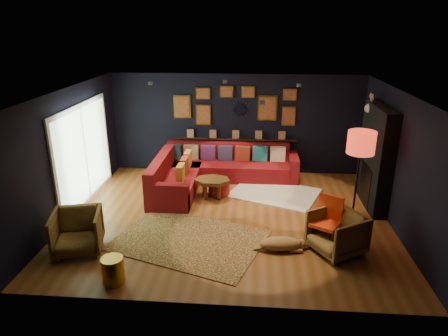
# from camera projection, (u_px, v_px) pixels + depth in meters

# --- Properties ---
(floor) EXTENTS (6.50, 6.50, 0.00)m
(floor) POSITION_uv_depth(u_px,v_px,m) (229.00, 217.00, 8.31)
(floor) COLOR brown
(floor) RESTS_ON ground
(room_walls) EXTENTS (6.50, 6.50, 6.50)m
(room_walls) POSITION_uv_depth(u_px,v_px,m) (229.00, 144.00, 7.76)
(room_walls) COLOR black
(room_walls) RESTS_ON ground
(sectional) EXTENTS (3.41, 2.69, 0.86)m
(sectional) POSITION_uv_depth(u_px,v_px,m) (209.00, 171.00, 9.94)
(sectional) COLOR maroon
(sectional) RESTS_ON ground
(ledge) EXTENTS (3.20, 0.12, 0.04)m
(ledge) POSITION_uv_depth(u_px,v_px,m) (236.00, 139.00, 10.50)
(ledge) COLOR black
(ledge) RESTS_ON room_walls
(gallery_wall) EXTENTS (3.15, 0.04, 1.02)m
(gallery_wall) POSITION_uv_depth(u_px,v_px,m) (236.00, 105.00, 10.23)
(gallery_wall) COLOR gold
(gallery_wall) RESTS_ON room_walls
(sunburst_mirror) EXTENTS (0.47, 0.16, 0.47)m
(sunburst_mirror) POSITION_uv_depth(u_px,v_px,m) (240.00, 110.00, 10.26)
(sunburst_mirror) COLOR silver
(sunburst_mirror) RESTS_ON room_walls
(fireplace) EXTENTS (0.31, 1.60, 2.20)m
(fireplace) POSITION_uv_depth(u_px,v_px,m) (375.00, 160.00, 8.57)
(fireplace) COLOR black
(fireplace) RESTS_ON ground
(deer_head) EXTENTS (0.50, 0.28, 0.45)m
(deer_head) POSITION_uv_depth(u_px,v_px,m) (377.00, 108.00, 8.68)
(deer_head) COLOR white
(deer_head) RESTS_ON fireplace
(sliding_door) EXTENTS (0.06, 2.80, 2.20)m
(sliding_door) POSITION_uv_depth(u_px,v_px,m) (84.00, 154.00, 8.73)
(sliding_door) COLOR white
(sliding_door) RESTS_ON ground
(ceiling_spots) EXTENTS (3.30, 2.50, 0.06)m
(ceiling_spots) POSITION_uv_depth(u_px,v_px,m) (232.00, 87.00, 8.18)
(ceiling_spots) COLOR black
(ceiling_spots) RESTS_ON room_walls
(shag_rug) EXTENTS (2.33, 2.03, 0.03)m
(shag_rug) POSITION_uv_depth(u_px,v_px,m) (274.00, 193.00, 9.45)
(shag_rug) COLOR white
(shag_rug) RESTS_ON ground
(leopard_rug) EXTENTS (3.10, 2.64, 0.02)m
(leopard_rug) POSITION_uv_depth(u_px,v_px,m) (189.00, 240.00, 7.42)
(leopard_rug) COLOR tan
(leopard_rug) RESTS_ON ground
(coffee_table) EXTENTS (0.84, 0.64, 0.42)m
(coffee_table) POSITION_uv_depth(u_px,v_px,m) (212.00, 182.00, 9.15)
(coffee_table) COLOR #553316
(coffee_table) RESTS_ON shag_rug
(pouf) EXTENTS (0.50, 0.50, 0.32)m
(pouf) POSITION_uv_depth(u_px,v_px,m) (219.00, 187.00, 9.33)
(pouf) COLOR maroon
(pouf) RESTS_ON shag_rug
(armchair_left) EXTENTS (0.96, 0.93, 0.83)m
(armchair_left) POSITION_uv_depth(u_px,v_px,m) (77.00, 230.00, 6.95)
(armchair_left) COLOR #B98439
(armchair_left) RESTS_ON ground
(armchair_right) EXTENTS (1.05, 1.07, 0.82)m
(armchair_right) POSITION_uv_depth(u_px,v_px,m) (337.00, 231.00, 6.92)
(armchair_right) COLOR #B98439
(armchair_right) RESTS_ON ground
(gold_stool) EXTENTS (0.34, 0.34, 0.43)m
(gold_stool) POSITION_uv_depth(u_px,v_px,m) (113.00, 270.00, 6.16)
(gold_stool) COLOR gold
(gold_stool) RESTS_ON ground
(orange_chair) EXTENTS (0.61, 0.61, 0.95)m
(orange_chair) POSITION_uv_depth(u_px,v_px,m) (328.00, 217.00, 7.07)
(orange_chair) COLOR black
(orange_chair) RESTS_ON ground
(floor_lamp) EXTENTS (0.52, 0.52, 1.91)m
(floor_lamp) POSITION_uv_depth(u_px,v_px,m) (361.00, 146.00, 7.52)
(floor_lamp) COLOR black
(floor_lamp) RESTS_ON ground
(dog) EXTENTS (1.05, 0.59, 0.32)m
(dog) POSITION_uv_depth(u_px,v_px,m) (280.00, 241.00, 7.05)
(dog) COLOR #AA7F3E
(dog) RESTS_ON leopard_rug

